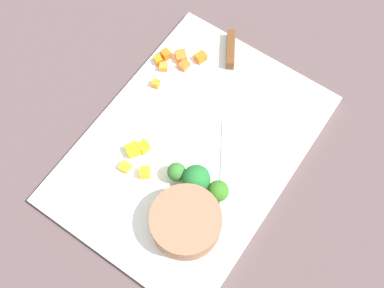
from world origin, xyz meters
name	(u,v)px	position (x,y,z in m)	size (l,w,h in m)	color
ground_plane	(192,150)	(0.00, 0.00, 0.00)	(4.00, 4.00, 0.00)	#554444
cutting_board	(192,148)	(0.00, 0.00, 0.01)	(0.43, 0.31, 0.01)	white
prep_bowl	(186,222)	(0.11, 0.07, 0.03)	(0.10, 0.10, 0.04)	#9A6549
chef_knife	(229,91)	(-0.11, 0.00, 0.02)	(0.31, 0.20, 0.02)	silver
carrot_dice_0	(158,60)	(-0.10, -0.14, 0.02)	(0.01, 0.01, 0.01)	orange
carrot_dice_1	(181,56)	(-0.12, -0.11, 0.02)	(0.02, 0.02, 0.01)	orange
carrot_dice_2	(201,57)	(-0.14, -0.08, 0.02)	(0.02, 0.02, 0.01)	orange
carrot_dice_3	(184,65)	(-0.11, -0.09, 0.02)	(0.02, 0.01, 0.01)	orange
carrot_dice_4	(163,67)	(-0.09, -0.12, 0.02)	(0.01, 0.01, 0.01)	orange
carrot_dice_5	(166,54)	(-0.11, -0.13, 0.02)	(0.01, 0.02, 0.01)	orange
carrot_dice_6	(156,84)	(-0.06, -0.11, 0.02)	(0.01, 0.01, 0.01)	orange
pepper_dice_0	(133,150)	(0.06, -0.07, 0.02)	(0.02, 0.02, 0.02)	yellow
pepper_dice_1	(145,173)	(0.08, -0.03, 0.02)	(0.01, 0.02, 0.02)	yellow
pepper_dice_2	(125,167)	(0.09, -0.06, 0.02)	(0.01, 0.01, 0.01)	yellow
pepper_dice_3	(144,147)	(0.05, -0.06, 0.02)	(0.02, 0.02, 0.02)	yellow
broccoli_floret_0	(218,191)	(0.04, 0.08, 0.03)	(0.03, 0.03, 0.03)	#96B75E
broccoli_floret_1	(196,179)	(0.05, 0.04, 0.04)	(0.04, 0.04, 0.05)	#95C166
broccoli_floret_2	(177,172)	(0.05, 0.01, 0.03)	(0.03, 0.03, 0.04)	#93BC5B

